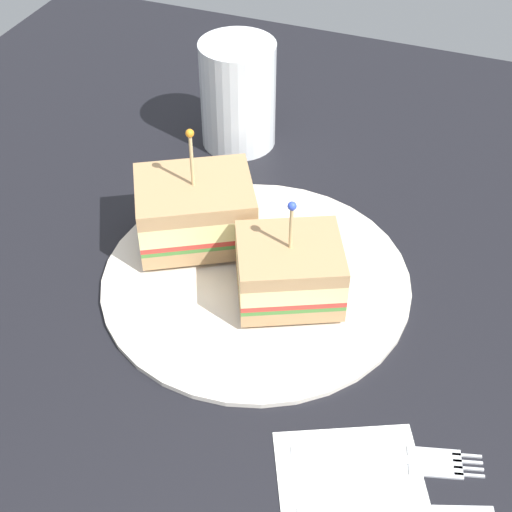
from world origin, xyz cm
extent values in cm
cube|color=black|center=(0.00, 0.00, -1.00)|extent=(95.16, 95.16, 2.00)
cylinder|color=silver|center=(0.00, 0.00, 0.46)|extent=(26.07, 26.07, 0.92)
cube|color=tan|center=(1.15, 3.28, 1.55)|extent=(9.90, 10.44, 1.25)
cube|color=#478438|center=(1.15, 3.28, 2.37)|extent=(9.90, 10.44, 0.40)
cube|color=red|center=(1.15, 3.28, 2.82)|extent=(9.90, 10.44, 0.50)
cube|color=#EFE093|center=(1.15, 3.28, 3.88)|extent=(9.90, 10.44, 1.61)
cube|color=tan|center=(1.15, 3.28, 5.31)|extent=(9.90, 10.44, 1.25)
cylinder|color=tan|center=(1.15, 3.28, 7.64)|extent=(0.30, 0.30, 4.66)
sphere|color=blue|center=(1.15, 3.28, 9.97)|extent=(0.70, 0.70, 0.70)
cube|color=tan|center=(-2.70, -6.64, 1.63)|extent=(11.60, 12.40, 1.42)
cube|color=#478438|center=(-2.70, -6.64, 2.54)|extent=(11.60, 12.40, 0.40)
cube|color=red|center=(-2.70, -6.64, 2.99)|extent=(11.60, 12.40, 0.50)
cube|color=#EFE093|center=(-2.70, -6.64, 4.19)|extent=(11.60, 12.40, 1.91)
cube|color=tan|center=(-2.70, -6.64, 5.86)|extent=(11.60, 12.40, 1.42)
cylinder|color=tan|center=(-2.70, -6.64, 8.74)|extent=(0.30, 0.30, 5.77)
sphere|color=orange|center=(-2.70, -6.64, 11.63)|extent=(0.70, 0.70, 0.70)
cylinder|color=silver|center=(-19.27, -9.30, 3.53)|extent=(6.77, 6.77, 7.05)
cylinder|color=white|center=(-19.27, -9.30, 5.54)|extent=(7.70, 7.70, 11.08)
cube|color=white|center=(15.59, 12.67, 0.07)|extent=(11.98, 12.44, 0.15)
cube|color=silver|center=(13.60, 11.94, 0.18)|extent=(2.71, 7.80, 0.35)
cube|color=silver|center=(12.05, 17.49, 0.18)|extent=(3.09, 4.06, 0.35)
cube|color=silver|center=(12.18, 19.81, 0.18)|extent=(0.71, 1.97, 0.35)
cube|color=silver|center=(11.70, 19.67, 0.18)|extent=(0.71, 1.97, 0.35)
cube|color=silver|center=(11.22, 19.54, 0.18)|extent=(0.71, 1.97, 0.35)
cube|color=silver|center=(10.73, 19.40, 0.18)|extent=(0.71, 1.97, 0.35)
camera|label=1|loc=(41.45, 15.80, 43.67)|focal=51.46mm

